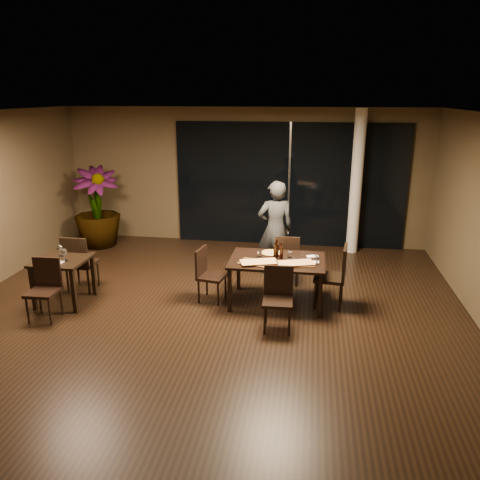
% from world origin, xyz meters
% --- Properties ---
extents(ground, '(8.00, 8.00, 0.00)m').
position_xyz_m(ground, '(0.00, 0.00, 0.00)').
color(ground, black).
rests_on(ground, ground).
extents(wall_back, '(8.00, 0.10, 3.00)m').
position_xyz_m(wall_back, '(0.00, 4.05, 1.50)').
color(wall_back, '#493C27').
rests_on(wall_back, ground).
extents(wall_front, '(8.00, 0.10, 3.00)m').
position_xyz_m(wall_front, '(0.00, -4.05, 1.50)').
color(wall_front, '#493C27').
rests_on(wall_front, ground).
extents(ceiling, '(8.00, 8.00, 0.04)m').
position_xyz_m(ceiling, '(0.00, 0.00, 3.02)').
color(ceiling, silver).
rests_on(ceiling, wall_back).
extents(window_panel, '(5.00, 0.06, 2.70)m').
position_xyz_m(window_panel, '(1.00, 3.96, 1.35)').
color(window_panel, black).
rests_on(window_panel, ground).
extents(column, '(0.24, 0.24, 3.00)m').
position_xyz_m(column, '(2.40, 3.65, 1.50)').
color(column, silver).
rests_on(column, ground).
extents(main_table, '(1.50, 1.00, 0.75)m').
position_xyz_m(main_table, '(1.00, 0.80, 0.68)').
color(main_table, black).
rests_on(main_table, ground).
extents(side_table, '(0.80, 0.80, 0.75)m').
position_xyz_m(side_table, '(-2.40, 0.30, 0.62)').
color(side_table, black).
rests_on(side_table, ground).
extents(chair_main_far, '(0.43, 0.43, 0.92)m').
position_xyz_m(chair_main_far, '(1.12, 1.59, 0.52)').
color(chair_main_far, black).
rests_on(chair_main_far, ground).
extents(chair_main_near, '(0.44, 0.44, 0.91)m').
position_xyz_m(chair_main_near, '(1.08, -0.02, 0.51)').
color(chair_main_near, black).
rests_on(chair_main_near, ground).
extents(chair_main_left, '(0.48, 0.48, 0.89)m').
position_xyz_m(chair_main_left, '(-0.12, 0.74, 0.50)').
color(chair_main_left, black).
rests_on(chair_main_left, ground).
extents(chair_main_right, '(0.52, 0.52, 1.01)m').
position_xyz_m(chair_main_right, '(1.93, 0.81, 0.57)').
color(chair_main_right, black).
rests_on(chair_main_right, ground).
extents(chair_side_far, '(0.46, 0.46, 1.00)m').
position_xyz_m(chair_side_far, '(-2.36, 0.75, 0.56)').
color(chair_side_far, black).
rests_on(chair_side_far, ground).
extents(chair_side_near, '(0.44, 0.44, 0.92)m').
position_xyz_m(chair_side_near, '(-2.40, -0.23, 0.52)').
color(chair_side_near, black).
rests_on(chair_side_near, ground).
extents(diner, '(0.69, 0.54, 1.79)m').
position_xyz_m(diner, '(0.87, 2.03, 0.90)').
color(diner, '#292B2E').
rests_on(diner, ground).
extents(potted_plant, '(1.32, 1.32, 1.76)m').
position_xyz_m(potted_plant, '(-3.15, 3.19, 0.88)').
color(potted_plant, '#20531B').
rests_on(potted_plant, ground).
extents(pizza_board_left, '(0.67, 0.46, 0.01)m').
position_xyz_m(pizza_board_left, '(0.74, 0.56, 0.76)').
color(pizza_board_left, '#422C15').
rests_on(pizza_board_left, main_table).
extents(pizza_board_right, '(0.61, 0.39, 0.01)m').
position_xyz_m(pizza_board_right, '(1.30, 0.60, 0.76)').
color(pizza_board_right, '#432915').
rests_on(pizza_board_right, main_table).
extents(oblong_pizza_left, '(0.59, 0.40, 0.02)m').
position_xyz_m(oblong_pizza_left, '(0.74, 0.56, 0.77)').
color(oblong_pizza_left, maroon).
rests_on(oblong_pizza_left, pizza_board_left).
extents(oblong_pizza_right, '(0.60, 0.41, 0.02)m').
position_xyz_m(oblong_pizza_right, '(1.30, 0.60, 0.77)').
color(oblong_pizza_right, maroon).
rests_on(oblong_pizza_right, pizza_board_right).
extents(round_pizza, '(0.32, 0.32, 0.01)m').
position_xyz_m(round_pizza, '(0.88, 1.07, 0.76)').
color(round_pizza, red).
rests_on(round_pizza, main_table).
extents(bottle_a, '(0.06, 0.06, 0.28)m').
position_xyz_m(bottle_a, '(0.96, 0.87, 0.89)').
color(bottle_a, black).
rests_on(bottle_a, main_table).
extents(bottle_b, '(0.06, 0.06, 0.27)m').
position_xyz_m(bottle_b, '(1.06, 0.85, 0.88)').
color(bottle_b, black).
rests_on(bottle_b, main_table).
extents(bottle_c, '(0.07, 0.07, 0.31)m').
position_xyz_m(bottle_c, '(0.98, 0.90, 0.90)').
color(bottle_c, black).
rests_on(bottle_c, main_table).
extents(tumbler_left, '(0.08, 0.08, 0.09)m').
position_xyz_m(tumbler_left, '(0.71, 0.89, 0.80)').
color(tumbler_left, white).
rests_on(tumbler_left, main_table).
extents(tumbler_right, '(0.08, 0.08, 0.09)m').
position_xyz_m(tumbler_right, '(1.19, 0.93, 0.80)').
color(tumbler_right, white).
rests_on(tumbler_right, main_table).
extents(napkin_near, '(0.18, 0.11, 0.01)m').
position_xyz_m(napkin_near, '(1.57, 0.74, 0.76)').
color(napkin_near, white).
rests_on(napkin_near, main_table).
extents(napkin_far, '(0.20, 0.15, 0.01)m').
position_xyz_m(napkin_far, '(1.55, 1.01, 0.76)').
color(napkin_far, white).
rests_on(napkin_far, main_table).
extents(wine_glass_a, '(0.08, 0.08, 0.18)m').
position_xyz_m(wine_glass_a, '(-2.47, 0.41, 0.84)').
color(wine_glass_a, white).
rests_on(wine_glass_a, side_table).
extents(wine_glass_b, '(0.08, 0.08, 0.19)m').
position_xyz_m(wine_glass_b, '(-2.29, 0.22, 0.84)').
color(wine_glass_b, white).
rests_on(wine_glass_b, side_table).
extents(side_napkin, '(0.19, 0.13, 0.01)m').
position_xyz_m(side_napkin, '(-2.38, 0.13, 0.76)').
color(side_napkin, white).
rests_on(side_napkin, side_table).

